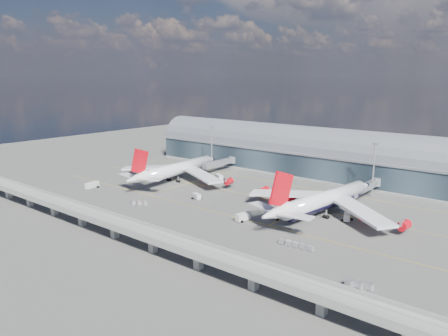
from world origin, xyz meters
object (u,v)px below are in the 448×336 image
Objects in this scene: floodlight_mast_left at (212,147)px; service_truck_4 at (347,217)px; service_truck_2 at (274,215)px; cargo_train_1 at (296,245)px; floodlight_mast_right at (374,168)px; service_truck_0 at (92,185)px; airliner_right at (323,201)px; cargo_train_0 at (139,203)px; cargo_train_2 at (359,285)px; service_truck_1 at (197,196)px; airliner_left at (175,169)px; service_truck_5 at (219,177)px; service_truck_3 at (243,217)px.

service_truck_4 is (105.70, -40.84, -12.15)m from floodlight_mast_left.
cargo_train_1 is at bearing -150.80° from service_truck_2.
floodlight_mast_right is 3.22× the size of service_truck_0.
airliner_right reaches higher than service_truck_2.
cargo_train_0 reaches higher than cargo_train_2.
airliner_right is 11.86m from service_truck_4.
service_truck_0 is 1.56× the size of service_truck_1.
airliner_left is 9.22× the size of cargo_train_2.
service_truck_4 is (10.93, -0.58, -4.57)m from airliner_right.
floodlight_mast_right is 41.30m from airliner_right.
service_truck_1 is 38.86m from service_truck_5.
service_truck_5 is at bearing 43.17° from service_truck_1.
airliner_left reaches higher than cargo_train_0.
airliner_left reaches higher than service_truck_0.
floodlight_mast_left is at bearing 53.75° from service_truck_1.
airliner_right is at bearing -74.16° from service_truck_5.
service_truck_0 is (-15.44, -74.88, -12.00)m from floodlight_mast_left.
cargo_train_0 is at bearing -146.55° from service_truck_5.
airliner_left is 89.08m from airliner_right.
floodlight_mast_left is at bearing 79.58° from service_truck_5.
floodlight_mast_left is 4.62× the size of service_truck_4.
airliner_right is at bearing 51.04° from cargo_train_2.
cargo_train_2 is at bearing -91.90° from service_truck_5.
service_truck_5 is at bearing 171.65° from airliner_right.
service_truck_5 is at bearing 36.68° from airliner_left.
service_truck_2 reaches higher than cargo_train_0.
service_truck_5 is at bearing 59.01° from cargo_train_1.
service_truck_5 is (-76.86, -20.57, -12.05)m from floodlight_mast_right.
cargo_train_0 is at bearing 167.19° from service_truck_1.
cargo_train_1 is (80.88, -56.86, -0.69)m from service_truck_5.
service_truck_2 is at bearing -72.33° from service_truck_1.
airliner_right reaches higher than cargo_train_2.
cargo_train_2 is (147.10, -16.47, -0.73)m from service_truck_0.
service_truck_0 is 125.83m from service_truck_4.
cargo_train_2 is at bearing -17.35° from service_truck_0.
service_truck_4 is at bearing 1.49° from cargo_train_1.
airliner_left is 9.20× the size of cargo_train_0.
service_truck_4 is 56.79m from cargo_train_2.
airliner_left reaches higher than service_truck_2.
airliner_right is 9.32× the size of cargo_train_2.
service_truck_4 is at bearing 4.74° from service_truck_0.
service_truck_1 is at bearing 172.45° from service_truck_3.
airliner_left is 10.66× the size of service_truck_3.
service_truck_5 reaches higher than cargo_train_2.
service_truck_4 is (31.65, 25.90, -0.13)m from service_truck_3.
floodlight_mast_right is at bearing 78.45° from service_truck_3.
airliner_left is 9.13× the size of service_truck_0.
service_truck_2 is 60.63m from cargo_train_0.
service_truck_5 is at bearing 31.09° from cargo_train_0.
service_truck_1 is at bearing 71.41° from service_truck_2.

